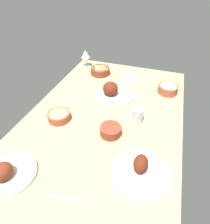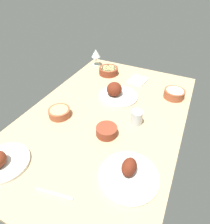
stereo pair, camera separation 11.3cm
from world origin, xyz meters
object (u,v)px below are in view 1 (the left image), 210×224
Objects in this scene: plate_far_side at (113,92)px; fork_loose at (70,199)px; bowl_pasta at (59,116)px; water_tumbler at (137,115)px; bowl_sauce at (111,130)px; plate_center_main at (141,170)px; wine_glass at (85,55)px; folded_napkin at (130,79)px; bowl_cream at (168,89)px; bowl_potatoes at (100,71)px; plate_near_viewer at (7,173)px.

fork_loose is (-74.31, -4.95, -2.80)cm from plate_far_side.
bowl_pasta is 45.40cm from water_tumbler.
water_tumbler is (15.51, -11.25, 1.44)cm from bowl_sauce.
plate_center_main is 35.32cm from water_tumbler.
folded_napkin is at bearing -104.82° from wine_glass.
plate_far_side reaches higher than water_tumbler.
water_tumbler is (-19.44, -20.59, 0.99)cm from plate_far_side.
plate_far_side is 1.83× the size of folded_napkin.
plate_center_main is 31.61cm from fork_loose.
water_tumbler is at bearing -133.36° from plate_far_side.
fork_loose is at bearing -160.05° from wine_glass.
bowl_sauce is at bearing -93.23° from bowl_pasta.
bowl_cream reaches higher than bowl_pasta.
bowl_cream is at bearing -101.54° from bowl_potatoes.
bowl_sauce is at bearing -177.30° from folded_napkin.
bowl_pasta is 49.63cm from fork_loose.
plate_center_main reaches higher than fork_loose.
plate_far_side is 52.66cm from wine_glass.
plate_near_viewer is 1.58× the size of folded_napkin.
water_tumbler reaches higher than bowl_pasta.
plate_near_viewer is 40.07cm from bowl_pasta.
fork_loose is (-101.91, -23.85, -2.51)cm from bowl_potatoes.
bowl_sauce is 86.10cm from wine_glass.
plate_near_viewer is 100.93cm from bowl_potatoes.
bowl_pasta is 32.06cm from bowl_sauce.
water_tumbler is (34.27, 8.28, 2.17)cm from plate_center_main.
bowl_sauce reaches higher than bowl_pasta.
fork_loose is at bearing 179.16° from folded_napkin.
plate_center_main is 112.51cm from wine_glass.
bowl_pasta is 0.92× the size of wine_glass.
bowl_pasta is at bearing 176.45° from bowl_potatoes.
plate_near_viewer reaches higher than fork_loose.
water_tumbler is (53.70, -45.66, 1.80)cm from plate_near_viewer.
fork_loose is (-101.14, 1.47, -0.20)cm from folded_napkin.
bowl_pasta reaches higher than folded_napkin.
plate_center_main is at bearing -144.80° from wine_glass.
bowl_potatoes is at bearing 40.02° from water_tumbler.
plate_near_viewer reaches higher than bowl_sauce.
bowl_cream is 0.84× the size of fork_loose.
bowl_sauce is at bearing -148.24° from wine_glass.
water_tumbler is 0.59× the size of folded_napkin.
plate_far_side is at bearing -145.59° from bowl_potatoes.
bowl_potatoes is at bearing 88.25° from folded_napkin.
folded_napkin is (-0.77, -25.33, -2.31)cm from bowl_potatoes.
bowl_potatoes is 1.13× the size of bowl_cream.
plate_near_viewer is 1.40× the size of fork_loose.
water_tumbler is at bearing 13.58° from plate_center_main.
plate_center_main is 3.10× the size of water_tumbler.
plate_center_main is at bearing -164.43° from folded_napkin.
plate_near_viewer is 1.75× the size of bowl_pasta.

